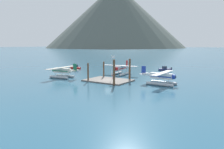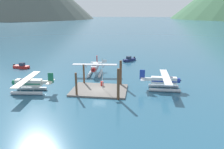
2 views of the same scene
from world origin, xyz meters
name	(u,v)px [view 2 (image 2 of 2)]	position (x,y,z in m)	size (l,w,h in m)	color
ground_plane	(99,91)	(0.00, 0.00, 0.00)	(1200.00, 1200.00, 0.00)	#285670
dock_platform	(99,90)	(0.00, 0.00, 0.15)	(10.41, 7.51, 0.30)	#66605B
piling_near_left	(76,85)	(-3.50, -3.18, 2.16)	(0.38, 0.38, 4.32)	brown
piling_near_right	(118,84)	(4.03, -3.71, 2.73)	(0.48, 0.48, 5.46)	brown
piling_far_left	(84,74)	(-3.89, 3.60, 2.09)	(0.38, 0.38, 4.17)	brown
piling_far_right	(121,73)	(3.72, 3.68, 2.60)	(0.49, 0.49, 5.20)	brown
flagpole	(103,70)	(0.60, 0.81, 3.93)	(0.95, 0.10, 5.81)	silver
fuel_drum	(102,84)	(0.14, 2.20, 0.74)	(0.62, 0.62, 0.88)	#AD1E19
seaplane_cream_port_aft	(29,84)	(-12.77, -2.55, 1.58)	(7.96, 10.49, 3.84)	#B7BABF
seaplane_silver_bow_left	(95,68)	(-3.03, 10.61, 1.58)	(10.48, 7.97, 3.84)	#B7BABF
seaplane_white_stbd_fwd	(164,82)	(12.24, 2.30, 1.58)	(7.98, 10.41, 3.84)	#B7BABF
boat_navy_open_north	(129,59)	(4.16, 26.87, 0.49)	(3.84, 4.18, 1.50)	navy
boat_red_open_west	(22,66)	(-23.78, 14.29, 0.49)	(4.88, 2.03, 1.50)	#B2231E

